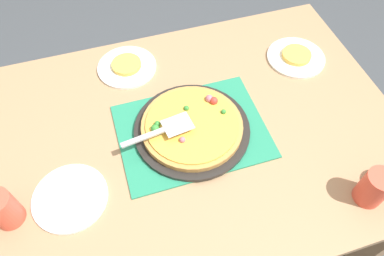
% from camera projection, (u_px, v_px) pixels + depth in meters
% --- Properties ---
extents(ground_plane, '(8.00, 8.00, 0.00)m').
position_uv_depth(ground_plane, '(192.00, 217.00, 1.80)').
color(ground_plane, '#3D4247').
extents(dining_table, '(1.40, 1.00, 0.75)m').
position_uv_depth(dining_table, '(192.00, 149.00, 1.28)').
color(dining_table, '#9E7A56').
rests_on(dining_table, ground_plane).
extents(placemat, '(0.48, 0.36, 0.01)m').
position_uv_depth(placemat, '(192.00, 131.00, 1.19)').
color(placemat, '#237F5B').
rests_on(placemat, dining_table).
extents(pizza_pan, '(0.38, 0.38, 0.01)m').
position_uv_depth(pizza_pan, '(192.00, 129.00, 1.18)').
color(pizza_pan, black).
rests_on(pizza_pan, placemat).
extents(pizza, '(0.33, 0.33, 0.05)m').
position_uv_depth(pizza, '(192.00, 125.00, 1.17)').
color(pizza, '#B78442').
rests_on(pizza, pizza_pan).
extents(plate_near_left, '(0.22, 0.22, 0.01)m').
position_uv_depth(plate_near_left, '(296.00, 57.00, 1.39)').
color(plate_near_left, white).
rests_on(plate_near_left, dining_table).
extents(plate_far_right, '(0.22, 0.22, 0.01)m').
position_uv_depth(plate_far_right, '(127.00, 67.00, 1.36)').
color(plate_far_right, white).
rests_on(plate_far_right, dining_table).
extents(plate_side, '(0.22, 0.22, 0.01)m').
position_uv_depth(plate_side, '(70.00, 198.00, 1.05)').
color(plate_side, white).
rests_on(plate_side, dining_table).
extents(served_slice_left, '(0.11, 0.11, 0.02)m').
position_uv_depth(served_slice_left, '(297.00, 55.00, 1.38)').
color(served_slice_left, '#EAB747').
rests_on(served_slice_left, plate_near_left).
extents(served_slice_right, '(0.11, 0.11, 0.02)m').
position_uv_depth(served_slice_right, '(126.00, 65.00, 1.35)').
color(served_slice_right, '#EAB747').
rests_on(served_slice_right, plate_far_right).
extents(cup_near, '(0.08, 0.08, 0.12)m').
position_uv_depth(cup_near, '(374.00, 188.00, 1.01)').
color(cup_near, '#E04C38').
rests_on(cup_near, dining_table).
extents(cup_corner, '(0.08, 0.08, 0.12)m').
position_uv_depth(cup_corner, '(3.00, 209.00, 0.97)').
color(cup_corner, '#E04C38').
rests_on(cup_corner, dining_table).
extents(pizza_server, '(0.23, 0.08, 0.01)m').
position_uv_depth(pizza_server, '(163.00, 130.00, 1.11)').
color(pizza_server, silver).
rests_on(pizza_server, pizza).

